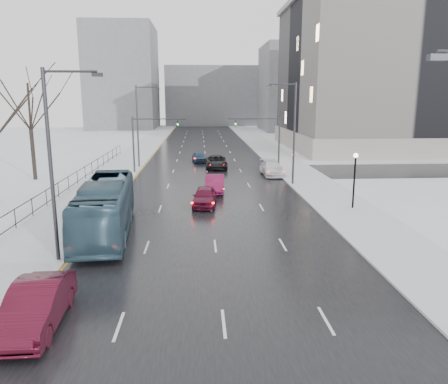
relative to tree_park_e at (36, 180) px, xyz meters
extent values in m
cube|color=black|center=(18.20, 16.00, 0.02)|extent=(16.00, 150.00, 0.04)
cube|color=black|center=(18.20, 4.00, 0.02)|extent=(130.00, 10.00, 0.04)
cube|color=silver|center=(7.70, 16.00, 0.08)|extent=(5.00, 150.00, 0.16)
cube|color=silver|center=(28.70, 16.00, 0.08)|extent=(5.00, 150.00, 0.16)
cube|color=white|center=(-1.80, 16.00, 0.06)|extent=(14.00, 150.00, 0.12)
cube|color=black|center=(5.20, -14.00, 1.41)|extent=(0.04, 70.00, 0.05)
cube|color=black|center=(5.20, -14.00, 0.41)|extent=(0.04, 70.00, 0.05)
cylinder|color=black|center=(5.20, -14.00, 0.81)|extent=(0.06, 0.06, 1.30)
cube|color=#2D2D33|center=(24.00, -34.00, 9.65)|extent=(0.50, 0.25, 0.18)
cylinder|color=#2D2D33|center=(26.60, -4.00, 5.00)|extent=(0.20, 0.20, 10.00)
cylinder|color=#2D2D33|center=(25.30, -4.00, 9.80)|extent=(2.60, 0.12, 0.12)
cube|color=#2D2D33|center=(24.00, -4.00, 9.65)|extent=(0.50, 0.25, 0.18)
cylinder|color=#2D2D33|center=(9.80, -24.00, 5.00)|extent=(0.20, 0.20, 10.00)
cylinder|color=#2D2D33|center=(11.10, -24.00, 9.80)|extent=(2.60, 0.12, 0.12)
cube|color=#2D2D33|center=(12.40, -24.00, 9.65)|extent=(0.50, 0.25, 0.18)
cylinder|color=#2D2D33|center=(9.80, 8.00, 5.00)|extent=(0.20, 0.20, 10.00)
cylinder|color=#2D2D33|center=(11.10, 8.00, 9.80)|extent=(2.60, 0.12, 0.12)
cube|color=#2D2D33|center=(12.40, 8.00, 9.65)|extent=(0.50, 0.25, 0.18)
cylinder|color=black|center=(29.20, -14.00, 2.16)|extent=(0.14, 0.14, 4.00)
sphere|color=#FFE5B2|center=(29.20, -14.00, 4.26)|extent=(0.36, 0.36, 0.36)
cylinder|color=#2D2D33|center=(26.60, 4.00, 3.25)|extent=(0.20, 0.20, 6.50)
cylinder|color=#2D2D33|center=(23.60, 4.00, 6.20)|extent=(6.00, 0.12, 0.12)
imported|color=#2D2D33|center=(21.50, 4.00, 5.60)|extent=(0.15, 0.18, 0.90)
sphere|color=#19FF33|center=(21.50, 3.85, 5.60)|extent=(0.16, 0.16, 0.16)
cylinder|color=#2D2D33|center=(9.80, 4.00, 3.25)|extent=(0.20, 0.20, 6.50)
cylinder|color=#2D2D33|center=(12.80, 4.00, 6.20)|extent=(6.00, 0.12, 0.12)
imported|color=#2D2D33|center=(14.90, 4.00, 5.60)|extent=(0.15, 0.18, 0.90)
sphere|color=#19FF33|center=(14.90, 3.85, 5.60)|extent=(0.16, 0.16, 0.16)
cylinder|color=#2D2D33|center=(27.40, 0.00, 1.41)|extent=(0.06, 0.06, 2.50)
cylinder|color=white|center=(27.40, 0.00, 2.56)|extent=(0.60, 0.03, 0.60)
torus|color=#B20C0C|center=(27.40, 0.00, 2.56)|extent=(0.58, 0.06, 0.58)
cube|color=gray|center=(53.20, 28.00, 12.00)|extent=(40.00, 30.00, 24.00)
cube|color=gray|center=(53.20, 28.00, 1.50)|extent=(40.60, 30.60, 3.00)
cube|color=slate|center=(46.20, 71.00, 11.00)|extent=(24.00, 20.00, 22.00)
cube|color=slate|center=(-3.80, 81.00, 14.00)|extent=(18.00, 22.00, 28.00)
cube|color=slate|center=(22.20, 96.00, 9.00)|extent=(30.00, 18.00, 18.00)
imported|color=#410B1A|center=(11.13, -30.83, 0.89)|extent=(1.98, 5.24, 1.71)
imported|color=#335263|center=(11.33, -19.05, 1.73)|extent=(3.92, 12.33, 3.38)
imported|color=#5A0F28|center=(17.70, -12.22, 0.80)|extent=(2.16, 4.62, 1.53)
imported|color=maroon|center=(18.70, -7.02, 0.83)|extent=(1.96, 4.87, 1.57)
imported|color=black|center=(19.37, 6.73, 0.82)|extent=(2.59, 5.60, 1.55)
imported|color=white|center=(25.40, 1.47, 0.82)|extent=(2.41, 5.48, 1.57)
imported|color=navy|center=(17.23, 12.32, 0.71)|extent=(2.09, 4.11, 1.34)
camera|label=1|loc=(17.35, -46.33, 8.55)|focal=35.00mm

